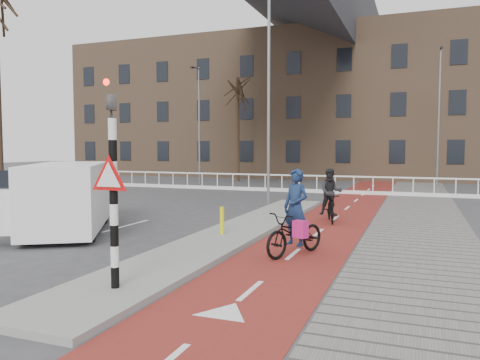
% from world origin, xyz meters
% --- Properties ---
extents(ground, '(120.00, 120.00, 0.00)m').
position_xyz_m(ground, '(0.00, 0.00, 0.00)').
color(ground, '#38383A').
rests_on(ground, ground).
extents(bike_lane, '(2.50, 60.00, 0.01)m').
position_xyz_m(bike_lane, '(1.50, 10.00, 0.01)').
color(bike_lane, maroon).
rests_on(bike_lane, ground).
extents(sidewalk, '(3.00, 60.00, 0.01)m').
position_xyz_m(sidewalk, '(4.30, 10.00, 0.01)').
color(sidewalk, slate).
rests_on(sidewalk, ground).
extents(curb_island, '(1.80, 16.00, 0.12)m').
position_xyz_m(curb_island, '(-0.70, 4.00, 0.06)').
color(curb_island, gray).
rests_on(curb_island, ground).
extents(traffic_signal, '(0.80, 0.80, 3.68)m').
position_xyz_m(traffic_signal, '(-0.60, -2.02, 1.99)').
color(traffic_signal, black).
rests_on(traffic_signal, curb_island).
extents(bollard, '(0.12, 0.12, 0.76)m').
position_xyz_m(bollard, '(-0.84, 3.22, 0.50)').
color(bollard, '#DADA0C').
rests_on(bollard, curb_island).
extents(cyclist_near, '(1.43, 2.04, 2.01)m').
position_xyz_m(cyclist_near, '(1.58, 1.90, 0.68)').
color(cyclist_near, black).
rests_on(cyclist_near, bike_lane).
extents(cyclist_far, '(0.90, 1.72, 1.80)m').
position_xyz_m(cyclist_far, '(1.51, 6.98, 0.76)').
color(cyclist_far, black).
rests_on(cyclist_far, bike_lane).
extents(van, '(4.07, 5.03, 2.04)m').
position_xyz_m(van, '(-5.43, 2.44, 1.07)').
color(van, white).
rests_on(van, ground).
extents(railing, '(28.00, 0.10, 0.99)m').
position_xyz_m(railing, '(-5.00, 17.00, 0.31)').
color(railing, silver).
rests_on(railing, ground).
extents(townhouse_row, '(46.00, 10.00, 15.90)m').
position_xyz_m(townhouse_row, '(-3.00, 32.00, 7.81)').
color(townhouse_row, '#7F6047').
rests_on(townhouse_row, ground).
extents(tree_mid, '(0.29, 0.29, 7.64)m').
position_xyz_m(tree_mid, '(-8.36, 23.88, 3.82)').
color(tree_mid, black).
rests_on(tree_mid, ground).
extents(streetlight_near, '(0.12, 0.12, 8.84)m').
position_xyz_m(streetlight_near, '(-1.68, 10.19, 4.42)').
color(streetlight_near, slate).
rests_on(streetlight_near, ground).
extents(streetlight_left, '(0.12, 0.12, 7.95)m').
position_xyz_m(streetlight_left, '(-9.94, 20.64, 3.98)').
color(streetlight_left, slate).
rests_on(streetlight_left, ground).
extents(streetlight_right, '(0.12, 0.12, 8.60)m').
position_xyz_m(streetlight_right, '(5.34, 23.03, 4.30)').
color(streetlight_right, slate).
rests_on(streetlight_right, ground).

